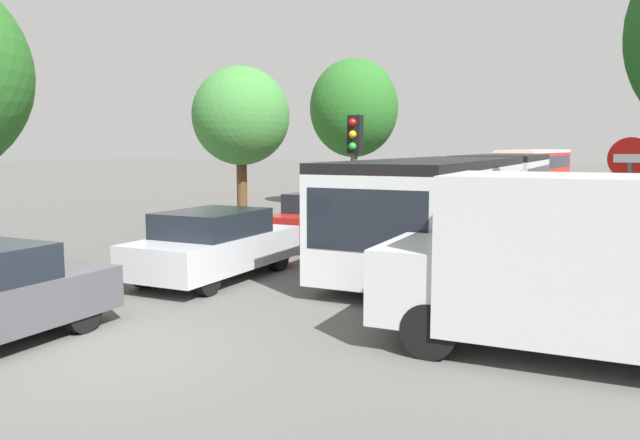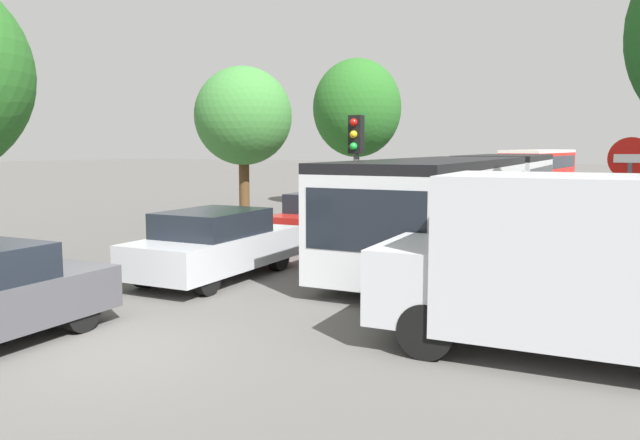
{
  "view_description": "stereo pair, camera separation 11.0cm",
  "coord_description": "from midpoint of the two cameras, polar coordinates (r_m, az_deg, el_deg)",
  "views": [
    {
      "loc": [
        6.23,
        -5.59,
        2.66
      ],
      "look_at": [
        0.2,
        5.26,
        1.2
      ],
      "focal_mm": 35.0,
      "sensor_mm": 36.0,
      "label": 1
    },
    {
      "loc": [
        6.33,
        -5.54,
        2.66
      ],
      "look_at": [
        0.2,
        5.26,
        1.2
      ],
      "focal_mm": 35.0,
      "sensor_mm": 36.0,
      "label": 2
    }
  ],
  "objects": [
    {
      "name": "queued_car_red",
      "position": [
        17.06,
        0.46,
        0.18
      ],
      "size": [
        1.97,
        4.2,
        1.43
      ],
      "rotation": [
        0.0,
        0.0,
        1.63
      ],
      "color": "#B21E19",
      "rests_on": "ground"
    },
    {
      "name": "city_bus_rear",
      "position": [
        45.82,
        19.0,
        4.79
      ],
      "size": [
        3.09,
        11.55,
        2.46
      ],
      "rotation": [
        0.0,
        0.0,
        1.52
      ],
      "color": "red",
      "rests_on": "ground"
    },
    {
      "name": "ground_plane",
      "position": [
        8.8,
        -18.82,
        -11.24
      ],
      "size": [
        200.0,
        200.0,
        0.0
      ],
      "primitive_type": "plane",
      "color": "#565451"
    },
    {
      "name": "queued_car_silver",
      "position": [
        12.75,
        -9.83,
        -2.2
      ],
      "size": [
        1.92,
        4.11,
        1.4
      ],
      "rotation": [
        0.0,
        0.0,
        1.63
      ],
      "color": "#B7BABF",
      "rests_on": "ground"
    },
    {
      "name": "tree_left_mid",
      "position": [
        21.03,
        -7.39,
        9.36
      ],
      "size": [
        3.22,
        3.22,
        5.3
      ],
      "color": "#51381E",
      "rests_on": "ground"
    },
    {
      "name": "white_van",
      "position": [
        8.44,
        23.54,
        -3.52
      ],
      "size": [
        5.13,
        2.32,
        2.31
      ],
      "rotation": [
        0.0,
        0.0,
        3.22
      ],
      "color": "#B7BABF",
      "rests_on": "ground"
    },
    {
      "name": "queued_car_tan",
      "position": [
        31.74,
        13.93,
        3.03
      ],
      "size": [
        2.0,
        4.28,
        1.45
      ],
      "rotation": [
        0.0,
        0.0,
        1.63
      ],
      "color": "tan",
      "rests_on": "ground"
    },
    {
      "name": "articulated_bus",
      "position": [
        17.77,
        13.49,
        2.37
      ],
      "size": [
        3.32,
        16.15,
        2.38
      ],
      "rotation": [
        0.0,
        0.0,
        -1.51
      ],
      "color": "silver",
      "rests_on": "ground"
    },
    {
      "name": "traffic_light",
      "position": [
        14.85,
        2.99,
        6.07
      ],
      "size": [
        0.33,
        0.36,
        3.4
      ],
      "rotation": [
        0.0,
        0.0,
        -1.54
      ],
      "color": "#56595E",
      "rests_on": "ground"
    },
    {
      "name": "queued_car_blue",
      "position": [
        26.62,
        11.74,
        2.44
      ],
      "size": [
        2.03,
        4.33,
        1.47
      ],
      "rotation": [
        0.0,
        0.0,
        1.63
      ],
      "color": "#284799",
      "rests_on": "ground"
    },
    {
      "name": "tree_left_far",
      "position": [
        28.04,
        2.98,
        9.96
      ],
      "size": [
        3.91,
        3.91,
        6.54
      ],
      "color": "#51381E",
      "rests_on": "ground"
    },
    {
      "name": "no_entry_sign",
      "position": [
        11.58,
        26.1,
        2.15
      ],
      "size": [
        0.7,
        0.08,
        2.82
      ],
      "rotation": [
        0.0,
        0.0,
        -1.57
      ],
      "color": "#56595E",
      "rests_on": "ground"
    },
    {
      "name": "queued_car_black",
      "position": [
        21.77,
        7.89,
        1.6
      ],
      "size": [
        2.04,
        4.35,
        1.48
      ],
      "rotation": [
        0.0,
        0.0,
        1.63
      ],
      "color": "black",
      "rests_on": "ground"
    }
  ]
}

